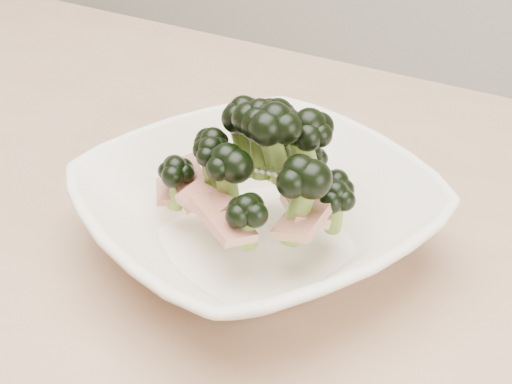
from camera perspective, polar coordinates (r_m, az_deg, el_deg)
dining_table at (r=0.65m, az=-10.50°, el=-9.56°), size 1.20×0.80×0.75m
broccoli_dish at (r=0.53m, az=0.18°, el=-0.87°), size 0.33×0.33×0.13m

